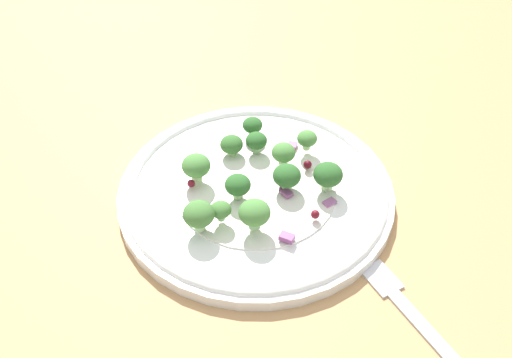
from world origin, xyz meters
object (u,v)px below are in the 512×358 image
(broccoli_floret_0, at_px, (232,145))
(broccoli_floret_2, at_px, (284,153))
(plate, at_px, (256,192))
(fork, at_px, (427,330))
(broccoli_floret_1, at_px, (308,139))

(broccoli_floret_0, bearing_deg, broccoli_floret_2, 122.35)
(plate, bearing_deg, fork, 93.40)
(plate, bearing_deg, broccoli_floret_1, -173.43)
(plate, relative_size, broccoli_floret_2, 11.21)
(broccoli_floret_1, xyz_separation_m, broccoli_floret_2, (0.03, 0.00, -0.00))
(plate, bearing_deg, broccoli_floret_2, -169.23)
(broccoli_floret_0, height_order, broccoli_floret_1, broccoli_floret_1)
(broccoli_floret_1, height_order, fork, broccoli_floret_1)
(broccoli_floret_2, height_order, fork, broccoli_floret_2)
(plate, height_order, broccoli_floret_2, broccoli_floret_2)
(plate, distance_m, broccoli_floret_0, 0.06)
(broccoli_floret_0, height_order, broccoli_floret_2, broccoli_floret_2)
(broccoli_floret_2, bearing_deg, plate, 10.77)
(broccoli_floret_0, height_order, fork, broccoli_floret_0)
(broccoli_floret_2, distance_m, fork, 0.22)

